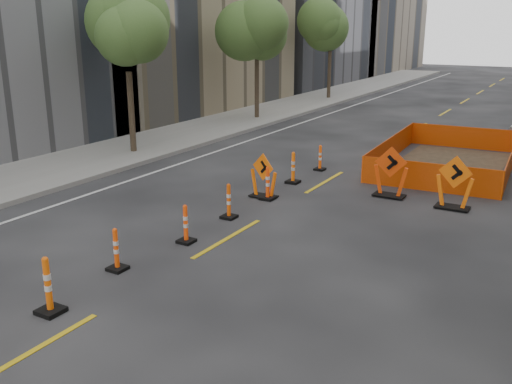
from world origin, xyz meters
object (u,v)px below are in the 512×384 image
Objects in this scene: channelizer_6 at (268,183)px; chevron_sign_center at (391,172)px; channelizer_3 at (116,249)px; channelizer_8 at (320,158)px; channelizer_2 at (48,285)px; chevron_sign_left at (264,176)px; channelizer_5 at (229,201)px; channelizer_7 at (293,167)px; chevron_sign_right at (455,182)px; channelizer_4 at (186,224)px.

chevron_sign_center is (3.09, 2.11, 0.27)m from channelizer_6.
chevron_sign_center reaches higher than channelizer_3.
channelizer_2 is at bearing -89.78° from channelizer_8.
chevron_sign_left is (0.12, 6.23, 0.21)m from channelizer_3.
chevron_sign_center reaches higher than channelizer_5.
chevron_sign_left reaches higher than channelizer_5.
chevron_sign_left is at bearing 93.28° from channelizer_5.
channelizer_5 reaches higher than channelizer_8.
channelizer_2 is at bearing -89.69° from channelizer_5.
chevron_sign_right is (5.19, -0.18, 0.25)m from channelizer_7.
channelizer_2 is 10.74m from chevron_sign_center.
channelizer_3 is 10.20m from channelizer_8.
channelizer_6 is at bearing 89.68° from channelizer_2.
chevron_sign_left is (-0.11, -3.97, 0.23)m from channelizer_8.
channelizer_6 is 3.75m from chevron_sign_center.
channelizer_7 reaches higher than channelizer_5.
chevron_sign_left is at bearing -165.54° from chevron_sign_center.
channelizer_4 reaches higher than channelizer_3.
channelizer_6 reaches higher than channelizer_8.
channelizer_7 reaches higher than channelizer_4.
channelizer_7 is (0.16, 8.16, 0.05)m from channelizer_3.
channelizer_3 is at bearing 97.66° from channelizer_2.
channelizer_5 is 0.62× the size of chevron_sign_center.
channelizer_2 is at bearing -89.34° from channelizer_7.
channelizer_3 is 8.16m from channelizer_7.
channelizer_4 is 0.91× the size of channelizer_7.
channelizer_2 is 0.81× the size of chevron_sign_left.
channelizer_6 is at bearing -88.70° from channelizer_8.
channelizer_6 is at bearing -155.41° from chevron_sign_right.
channelizer_4 is 0.98× the size of channelizer_5.
channelizer_3 is 8.91m from chevron_sign_center.
chevron_sign_center reaches higher than channelizer_8.
channelizer_6 is 0.75× the size of chevron_sign_left.
channelizer_7 is 0.77× the size of chevron_sign_left.
channelizer_8 is 3.76m from chevron_sign_center.
channelizer_4 is 0.93× the size of channelizer_6.
channelizer_2 is 1.20× the size of channelizer_8.
channelizer_8 is 5.59m from chevron_sign_right.
channelizer_3 is at bearing -91.28° from channelizer_8.
channelizer_6 is at bearing -85.44° from channelizer_7.
chevron_sign_right is (5.12, -2.22, 0.32)m from channelizer_8.
channelizer_3 is 0.99× the size of channelizer_4.
channelizer_5 is 6.43m from chevron_sign_right.
chevron_sign_right is (5.03, 5.94, 0.30)m from channelizer_4.
chevron_sign_right reaches higher than channelizer_2.
channelizer_3 is at bearing -93.38° from channelizer_5.
channelizer_8 is (0.23, 10.20, -0.02)m from channelizer_3.
channelizer_4 is 4.20m from chevron_sign_left.
channelizer_3 is 0.93× the size of channelizer_6.
channelizer_7 is at bearing -91.97° from channelizer_8.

